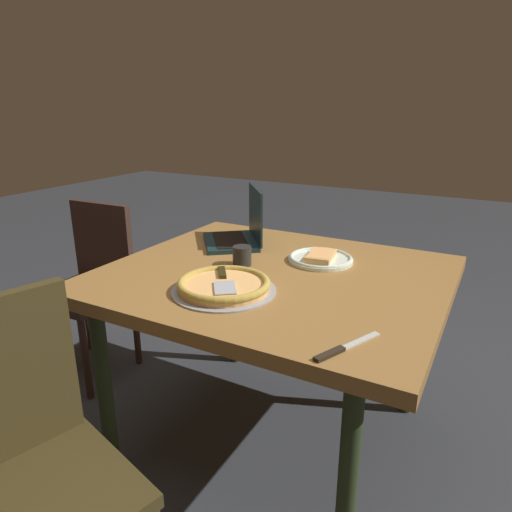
% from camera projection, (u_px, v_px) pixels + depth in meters
% --- Properties ---
extents(ground_plane, '(12.00, 12.00, 0.00)m').
position_uv_depth(ground_plane, '(272.00, 437.00, 1.97)').
color(ground_plane, '#303339').
extents(dining_table, '(1.24, 1.08, 0.75)m').
position_uv_depth(dining_table, '(274.00, 289.00, 1.76)').
color(dining_table, olive).
rests_on(dining_table, ground_plane).
extents(laptop, '(0.37, 0.38, 0.25)m').
position_uv_depth(laptop, '(239.00, 232.00, 2.07)').
color(laptop, '#152B2F').
rests_on(laptop, dining_table).
extents(pizza_plate, '(0.26, 0.26, 0.04)m').
position_uv_depth(pizza_plate, '(321.00, 258.00, 1.84)').
color(pizza_plate, white).
rests_on(pizza_plate, dining_table).
extents(pizza_tray, '(0.35, 0.35, 0.04)m').
position_uv_depth(pizza_tray, '(224.00, 285.00, 1.55)').
color(pizza_tray, '#979A9D').
rests_on(pizza_tray, dining_table).
extents(table_knife, '(0.11, 0.23, 0.01)m').
position_uv_depth(table_knife, '(342.00, 349.00, 1.19)').
color(table_knife, beige).
rests_on(table_knife, dining_table).
extents(drink_cup, '(0.07, 0.07, 0.08)m').
position_uv_depth(drink_cup, '(242.00, 256.00, 1.80)').
color(drink_cup, '#262624').
rests_on(drink_cup, dining_table).
extents(chair_near, '(0.52, 0.52, 0.91)m').
position_uv_depth(chair_near, '(23.00, 460.00, 1.15)').
color(chair_near, '#392F16').
rests_on(chair_near, ground_plane).
extents(chair_far, '(0.41, 0.41, 0.88)m').
position_uv_depth(chair_far, '(91.00, 279.00, 2.37)').
color(chair_far, '#34221A').
rests_on(chair_far, ground_plane).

